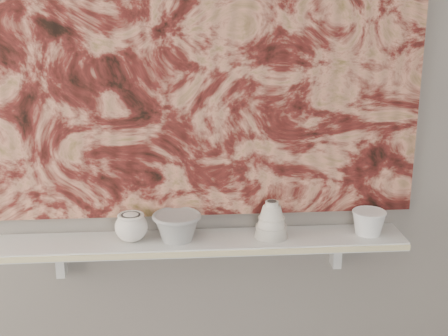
{
  "coord_description": "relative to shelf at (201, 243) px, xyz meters",
  "views": [
    {
      "loc": [
        -0.07,
        -0.46,
        1.78
      ],
      "look_at": [
        0.08,
        1.49,
        1.19
      ],
      "focal_mm": 50.0,
      "sensor_mm": 36.0,
      "label": 1
    }
  ],
  "objects": [
    {
      "name": "wall_back",
      "position": [
        0.0,
        0.09,
        0.44
      ],
      "size": [
        3.6,
        0.0,
        3.6
      ],
      "primitive_type": "plane",
      "rotation": [
        1.57,
        0.0,
        0.0
      ],
      "color": "gray",
      "rests_on": "floor"
    },
    {
      "name": "shelf",
      "position": [
        0.0,
        0.0,
        0.0
      ],
      "size": [
        1.4,
        0.18,
        0.03
      ],
      "primitive_type": "cube",
      "color": "silver",
      "rests_on": "wall_back"
    },
    {
      "name": "shelf_stripe",
      "position": [
        0.0,
        -0.09,
        0.0
      ],
      "size": [
        1.4,
        0.01,
        0.02
      ],
      "primitive_type": "cube",
      "color": "beige",
      "rests_on": "shelf"
    },
    {
      "name": "bracket_left",
      "position": [
        -0.49,
        0.06,
        -0.07
      ],
      "size": [
        0.03,
        0.06,
        0.12
      ],
      "primitive_type": "cube",
      "color": "silver",
      "rests_on": "wall_back"
    },
    {
      "name": "bracket_right",
      "position": [
        0.49,
        0.06,
        -0.07
      ],
      "size": [
        0.03,
        0.06,
        0.12
      ],
      "primitive_type": "cube",
      "color": "silver",
      "rests_on": "wall_back"
    },
    {
      "name": "painting",
      "position": [
        0.0,
        0.08,
        0.62
      ],
      "size": [
        1.5,
        0.02,
        1.1
      ],
      "primitive_type": "cube",
      "color": "#5C1C1A",
      "rests_on": "wall_back"
    },
    {
      "name": "house_motif",
      "position": [
        0.45,
        0.07,
        0.32
      ],
      "size": [
        0.09,
        0.0,
        0.08
      ],
      "primitive_type": "cube",
      "color": "black",
      "rests_on": "painting"
    },
    {
      "name": "bowl_grey",
      "position": [
        -0.08,
        0.0,
        0.06
      ],
      "size": [
        0.21,
        0.21,
        0.1
      ],
      "primitive_type": null,
      "rotation": [
        0.0,
        0.0,
        0.28
      ],
      "color": "#9D9D9B",
      "rests_on": "shelf"
    },
    {
      "name": "cup_cream",
      "position": [
        -0.24,
        0.0,
        0.07
      ],
      "size": [
        0.14,
        0.14,
        0.1
      ],
      "primitive_type": null,
      "rotation": [
        0.0,
        0.0,
        0.36
      ],
      "color": "white",
      "rests_on": "shelf"
    },
    {
      "name": "bell_vessel",
      "position": [
        0.24,
        0.0,
        0.08
      ],
      "size": [
        0.16,
        0.16,
        0.13
      ],
      "primitive_type": null,
      "rotation": [
        0.0,
        0.0,
        0.42
      ],
      "color": "beige",
      "rests_on": "shelf"
    },
    {
      "name": "bowl_white",
      "position": [
        0.58,
        0.0,
        0.06
      ],
      "size": [
        0.15,
        0.15,
        0.09
      ],
      "primitive_type": null,
      "rotation": [
        0.0,
        0.0,
        -0.31
      ],
      "color": "white",
      "rests_on": "shelf"
    }
  ]
}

